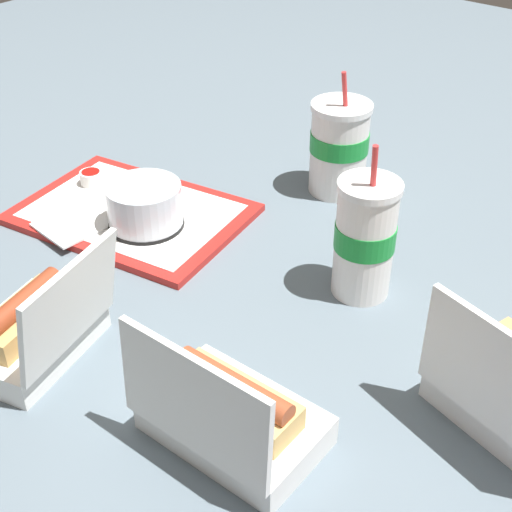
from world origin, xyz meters
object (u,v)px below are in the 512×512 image
at_px(cake_container, 145,207).
at_px(clamshell_hotdog_left, 33,329).
at_px(food_tray, 132,214).
at_px(plastic_fork, 119,174).
at_px(soda_cup_front, 365,238).
at_px(ketchup_cup, 91,177).
at_px(clamshell_hotdog_back, 230,414).
at_px(soda_cup_corner, 339,147).

distance_m(cake_container, clamshell_hotdog_left, 0.31).
relative_size(food_tray, plastic_fork, 3.73).
height_order(food_tray, soda_cup_front, soda_cup_front).
height_order(ketchup_cup, clamshell_hotdog_back, clamshell_hotdog_back).
height_order(food_tray, cake_container, cake_container).
height_order(ketchup_cup, soda_cup_front, soda_cup_front).
bearing_deg(clamshell_hotdog_left, soda_cup_front, 57.03).
bearing_deg(food_tray, soda_cup_front, 10.47).
height_order(soda_cup_front, soda_cup_corner, soda_cup_front).
bearing_deg(soda_cup_front, food_tray, -169.53).
distance_m(plastic_fork, clamshell_hotdog_left, 0.46).
distance_m(ketchup_cup, soda_cup_front, 0.54).
bearing_deg(soda_cup_corner, soda_cup_front, -48.84).
bearing_deg(clamshell_hotdog_back, cake_container, 148.75).
relative_size(plastic_fork, clamshell_hotdog_back, 0.55).
xyz_separation_m(food_tray, clamshell_hotdog_left, (0.16, -0.31, 0.03)).
distance_m(food_tray, soda_cup_front, 0.42).
distance_m(cake_container, soda_cup_corner, 0.35).
height_order(food_tray, soda_cup_corner, soda_cup_corner).
relative_size(cake_container, clamshell_hotdog_back, 0.62).
distance_m(food_tray, clamshell_hotdog_left, 0.35).
distance_m(clamshell_hotdog_back, clamshell_hotdog_left, 0.29).
xyz_separation_m(clamshell_hotdog_left, soda_cup_corner, (0.05, 0.60, 0.04)).
bearing_deg(soda_cup_front, cake_container, -165.55).
relative_size(plastic_fork, soda_cup_front, 0.46).
distance_m(cake_container, ketchup_cup, 0.18).
bearing_deg(cake_container, soda_cup_corner, 63.27).
bearing_deg(clamshell_hotdog_back, clamshell_hotdog_left, -169.53).
xyz_separation_m(cake_container, soda_cup_front, (0.35, 0.09, 0.04)).
height_order(plastic_fork, clamshell_hotdog_back, clamshell_hotdog_back).
xyz_separation_m(clamshell_hotdog_back, soda_cup_corner, (-0.23, 0.55, 0.04)).
bearing_deg(cake_container, food_tray, 163.86).
xyz_separation_m(cake_container, soda_cup_corner, (0.16, 0.31, 0.04)).
xyz_separation_m(ketchup_cup, plastic_fork, (0.01, 0.05, -0.01)).
height_order(plastic_fork, soda_cup_corner, soda_cup_corner).
bearing_deg(ketchup_cup, plastic_fork, 77.23).
bearing_deg(cake_container, soda_cup_front, 14.45).
relative_size(cake_container, plastic_fork, 1.12).
bearing_deg(clamshell_hotdog_back, soda_cup_corner, 113.01).
distance_m(soda_cup_front, soda_cup_corner, 0.30).
bearing_deg(plastic_fork, clamshell_hotdog_left, -97.51).
relative_size(plastic_fork, soda_cup_corner, 0.49).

